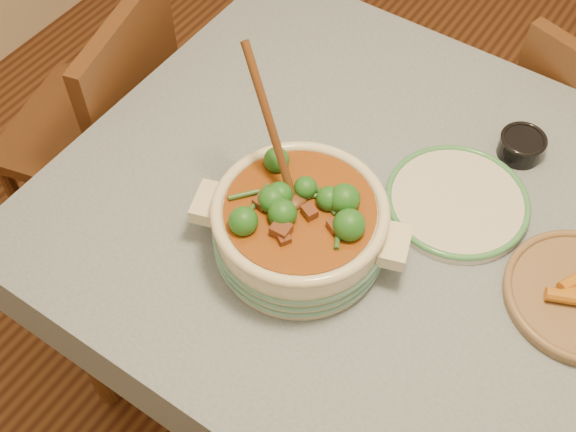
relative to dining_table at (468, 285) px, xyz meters
The scene contains 6 objects.
floor 0.66m from the dining_table, ahead, with size 4.50×4.50×0.00m, color #3E1E11.
dining_table is the anchor object (origin of this frame).
stew_casserole 0.38m from the dining_table, 150.56° to the right, with size 0.40×0.39×0.38m.
white_plate 0.17m from the dining_table, 134.92° to the left, with size 0.37×0.37×0.02m.
condiment_bowl 0.32m from the dining_table, 98.70° to the left, with size 0.11×0.11×0.05m.
chair_left 1.04m from the dining_table, behind, with size 0.49×0.49×0.87m.
Camera 1 is at (0.11, -0.81, 1.90)m, focal length 45.00 mm.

